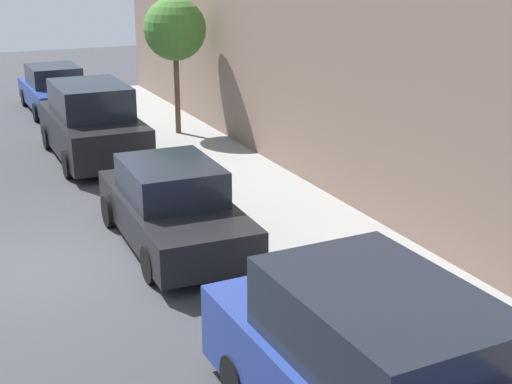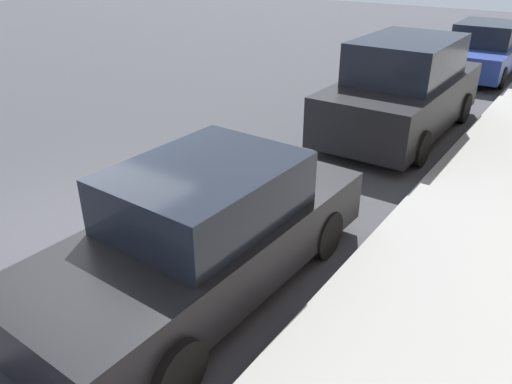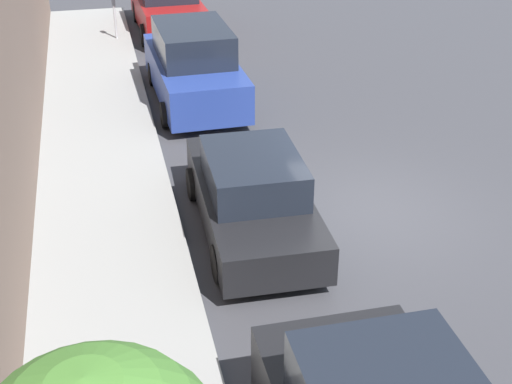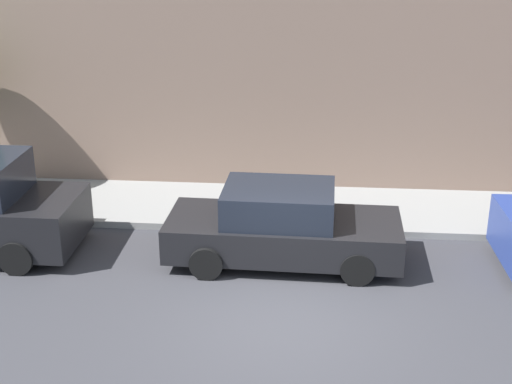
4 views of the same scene
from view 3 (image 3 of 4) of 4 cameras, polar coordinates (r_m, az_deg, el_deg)
name	(u,v)px [view 3 (image 3 of 4)]	position (r m, az deg, el deg)	size (l,w,h in m)	color
ground_plane	(366,212)	(13.69, 8.79, -1.62)	(60.00, 60.00, 0.00)	#38383D
sidewalk	(109,240)	(12.83, -11.65, -3.78)	(2.60, 32.00, 0.15)	gray
parked_suv_nearest	(167,4)	(24.73, -7.13, 14.70)	(2.10, 4.86, 1.98)	maroon
parked_suv_second	(194,67)	(18.44, -4.99, 9.95)	(2.09, 4.85, 1.98)	navy
parked_sedan_third	(252,195)	(12.62, -0.29, -0.27)	(1.92, 4.54, 1.54)	black
parking_meter_near	(114,12)	(23.73, -11.27, 13.97)	(0.11, 0.15, 1.39)	#ADADB2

